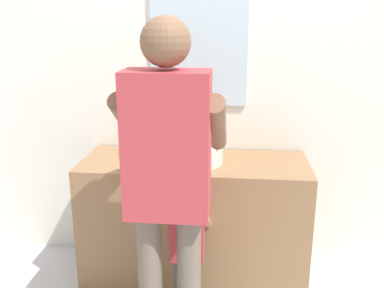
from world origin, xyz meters
TOP-DOWN VIEW (x-y plane):
  - back_wall at (0.00, 0.62)m, footprint 4.40×0.10m
  - vanity_cabinet at (0.00, 0.30)m, footprint 1.39×0.54m
  - sink_basin at (0.00, 0.28)m, footprint 0.35×0.35m
  - faucet at (0.00, 0.49)m, footprint 0.18×0.14m
  - toothbrush_cup at (-0.38, 0.32)m, footprint 0.07×0.07m
  - child_toddler at (0.00, -0.10)m, footprint 0.25×0.25m
  - adult_parent at (-0.06, -0.37)m, footprint 0.52×0.55m

SIDE VIEW (x-z plane):
  - vanity_cabinet at x=0.00m, z-range 0.00..0.80m
  - child_toddler at x=0.00m, z-range 0.08..0.88m
  - toothbrush_cup at x=-0.38m, z-range 0.75..0.96m
  - sink_basin at x=0.00m, z-range 0.80..0.91m
  - faucet at x=0.00m, z-range 0.79..0.97m
  - adult_parent at x=-0.06m, z-range 0.17..1.83m
  - back_wall at x=0.00m, z-range 0.00..2.70m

